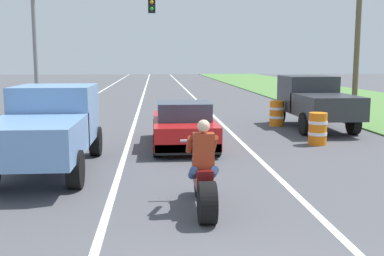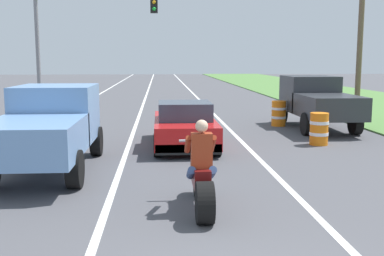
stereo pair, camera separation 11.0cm
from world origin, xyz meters
TOP-DOWN VIEW (x-y plane):
  - lane_stripe_left_solid at (-5.40, 20.00)m, footprint 0.14×120.00m
  - lane_stripe_right_solid at (1.80, 20.00)m, footprint 0.14×120.00m
  - lane_stripe_centre_dashed at (-1.80, 20.00)m, footprint 0.14×120.00m
  - motorcycle_with_rider at (-0.13, 3.83)m, footprint 0.70×2.21m
  - sports_car_red at (-0.09, 10.07)m, footprint 1.84×4.30m
  - pickup_truck_left_lane_light_blue at (-3.46, 7.13)m, footprint 2.02×4.80m
  - pickup_truck_right_shoulder_dark_grey at (5.17, 13.43)m, footprint 2.02×4.80m
  - traffic_light_mast_near at (-4.34, 17.10)m, footprint 5.58×0.34m
  - utility_pole_roadside at (7.93, 16.13)m, footprint 0.24×0.24m
  - construction_barrel_nearest at (4.09, 10.00)m, footprint 0.58×0.58m
  - construction_barrel_mid at (3.90, 14.20)m, footprint 0.58×0.58m

SIDE VIEW (x-z plane):
  - lane_stripe_left_solid at x=-5.40m, z-range 0.00..0.01m
  - lane_stripe_right_solid at x=1.80m, z-range 0.00..0.01m
  - lane_stripe_centre_dashed at x=-1.80m, z-range 0.00..0.01m
  - construction_barrel_nearest at x=4.09m, z-range 0.00..1.00m
  - construction_barrel_mid at x=3.90m, z-range 0.00..1.00m
  - motorcycle_with_rider at x=-0.13m, z-range -0.22..1.40m
  - sports_car_red at x=-0.09m, z-range -0.05..1.31m
  - pickup_truck_left_lane_light_blue at x=-3.46m, z-range 0.12..2.10m
  - pickup_truck_right_shoulder_dark_grey at x=5.17m, z-range 0.12..2.10m
  - traffic_light_mast_near at x=-4.34m, z-range 1.06..7.06m
  - utility_pole_roadside at x=7.93m, z-range 0.00..8.67m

